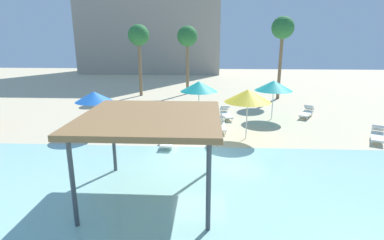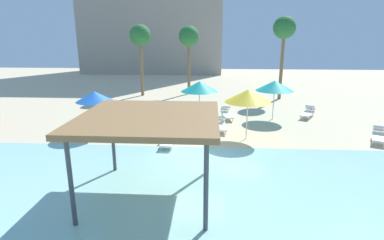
% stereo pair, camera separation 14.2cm
% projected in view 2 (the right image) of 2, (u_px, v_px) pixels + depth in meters
% --- Properties ---
extents(ground_plane, '(80.00, 80.00, 0.00)m').
position_uv_depth(ground_plane, '(199.00, 159.00, 13.83)').
color(ground_plane, beige).
extents(lagoon_water, '(44.00, 13.50, 0.04)m').
position_uv_depth(lagoon_water, '(192.00, 230.00, 8.77)').
color(lagoon_water, '#99D1C6').
rests_on(lagoon_water, ground).
extents(shade_pavilion, '(4.52, 4.52, 2.92)m').
position_uv_depth(shade_pavilion, '(149.00, 120.00, 9.98)').
color(shade_pavilion, '#42474C').
rests_on(shade_pavilion, ground).
extents(beach_umbrella_teal_0, '(2.33, 2.33, 2.71)m').
position_uv_depth(beach_umbrella_teal_0, '(200.00, 86.00, 18.98)').
color(beach_umbrella_teal_0, silver).
rests_on(beach_umbrella_teal_0, ground).
extents(beach_umbrella_yellow_3, '(2.46, 2.46, 2.71)m').
position_uv_depth(beach_umbrella_yellow_3, '(248.00, 96.00, 16.03)').
color(beach_umbrella_yellow_3, silver).
rests_on(beach_umbrella_yellow_3, ground).
extents(beach_umbrella_teal_4, '(2.45, 2.45, 2.62)m').
position_uv_depth(beach_umbrella_teal_4, '(275.00, 86.00, 19.93)').
color(beach_umbrella_teal_4, silver).
rests_on(beach_umbrella_teal_4, ground).
extents(beach_umbrella_blue_5, '(2.06, 2.06, 2.47)m').
position_uv_depth(beach_umbrella_blue_5, '(95.00, 96.00, 16.86)').
color(beach_umbrella_blue_5, silver).
rests_on(beach_umbrella_blue_5, ground).
extents(lounge_chair_0, '(1.40, 1.96, 0.74)m').
position_uv_depth(lounge_chair_0, '(379.00, 135.00, 16.17)').
color(lounge_chair_0, white).
rests_on(lounge_chair_0, ground).
extents(lounge_chair_1, '(0.65, 1.91, 0.74)m').
position_uv_depth(lounge_chair_1, '(221.00, 125.00, 18.09)').
color(lounge_chair_1, white).
rests_on(lounge_chair_1, ground).
extents(lounge_chair_2, '(1.46, 1.94, 0.74)m').
position_uv_depth(lounge_chair_2, '(308.00, 112.00, 21.01)').
color(lounge_chair_2, white).
rests_on(lounge_chair_2, ground).
extents(lounge_chair_3, '(0.70, 1.92, 0.74)m').
position_uv_depth(lounge_chair_3, '(169.00, 139.00, 15.60)').
color(lounge_chair_3, white).
rests_on(lounge_chair_3, ground).
extents(lounge_chair_4, '(0.84, 1.96, 0.74)m').
position_uv_depth(lounge_chair_4, '(227.00, 113.00, 20.72)').
color(lounge_chair_4, white).
rests_on(lounge_chair_4, ground).
extents(palm_tree_0, '(1.90, 1.90, 6.36)m').
position_uv_depth(palm_tree_0, '(189.00, 38.00, 28.27)').
color(palm_tree_0, brown).
rests_on(palm_tree_0, ground).
extents(palm_tree_1, '(1.90, 1.90, 7.06)m').
position_uv_depth(palm_tree_1, '(284.00, 30.00, 25.73)').
color(palm_tree_1, brown).
rests_on(palm_tree_1, ground).
extents(palm_tree_2, '(1.90, 1.90, 6.46)m').
position_uv_depth(palm_tree_2, '(140.00, 37.00, 27.43)').
color(palm_tree_2, brown).
rests_on(palm_tree_2, ground).
extents(hotel_block_0, '(20.79, 8.06, 20.77)m').
position_uv_depth(hotel_block_0, '(152.00, 2.00, 45.48)').
color(hotel_block_0, '#9E9384').
rests_on(hotel_block_0, ground).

